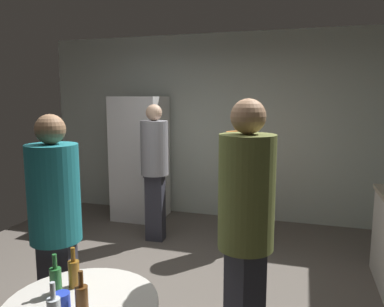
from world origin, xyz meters
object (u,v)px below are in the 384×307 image
object	(u,v)px
plastic_cup_blue	(62,304)
person_in_gray_shirt	(155,162)
refrigerator	(140,158)
beer_bottle_amber	(74,273)
person_in_teal_shirt	(55,218)
beer_bottle_brown	(82,300)
person_in_orange_shirt	(240,173)
beer_bottle_green	(56,280)
person_in_olive_shirt	(246,221)

from	to	relation	value
plastic_cup_blue	person_in_gray_shirt	world-z (taller)	person_in_gray_shirt
refrigerator	beer_bottle_amber	size ratio (longest dim) A/B	7.83
refrigerator	plastic_cup_blue	size ratio (longest dim) A/B	16.36
plastic_cup_blue	person_in_gray_shirt	size ratio (longest dim) A/B	0.06
beer_bottle_amber	person_in_teal_shirt	xyz separation A→B (m)	(-0.38, 0.35, 0.17)
beer_bottle_brown	beer_bottle_amber	bearing A→B (deg)	131.13
plastic_cup_blue	beer_bottle_brown	bearing A→B (deg)	10.36
beer_bottle_brown	plastic_cup_blue	distance (m)	0.11
refrigerator	person_in_orange_shirt	size ratio (longest dim) A/B	1.14
person_in_teal_shirt	beer_bottle_amber	bearing A→B (deg)	33.47
beer_bottle_green	plastic_cup_blue	bearing A→B (deg)	-45.42
beer_bottle_green	plastic_cup_blue	distance (m)	0.21
beer_bottle_amber	plastic_cup_blue	distance (m)	0.27
person_in_orange_shirt	person_in_olive_shirt	bearing A→B (deg)	50.08
person_in_teal_shirt	person_in_gray_shirt	bearing A→B (deg)	171.34
refrigerator	beer_bottle_brown	xyz separation A→B (m)	(1.30, -3.52, -0.08)
beer_bottle_brown	refrigerator	bearing A→B (deg)	110.32
beer_bottle_brown	person_in_gray_shirt	xyz separation A→B (m)	(-0.75, 2.74, 0.18)
beer_bottle_brown	person_in_olive_shirt	bearing A→B (deg)	46.37
beer_bottle_green	person_in_orange_shirt	xyz separation A→B (m)	(0.55, 2.65, 0.10)
beer_bottle_green	person_in_teal_shirt	bearing A→B (deg)	126.15
person_in_teal_shirt	beer_bottle_brown	bearing A→B (deg)	31.38
plastic_cup_blue	person_in_orange_shirt	world-z (taller)	person_in_orange_shirt
plastic_cup_blue	beer_bottle_green	bearing A→B (deg)	134.58
person_in_gray_shirt	person_in_olive_shirt	xyz separation A→B (m)	(1.43, -2.03, 0.05)
refrigerator	person_in_orange_shirt	xyz separation A→B (m)	(1.61, -0.75, 0.02)
refrigerator	person_in_orange_shirt	bearing A→B (deg)	-24.97
person_in_olive_shirt	person_in_orange_shirt	distance (m)	2.09
person_in_olive_shirt	person_in_teal_shirt	xyz separation A→B (m)	(-1.26, -0.13, -0.06)
person_in_olive_shirt	refrigerator	bearing A→B (deg)	-98.32
refrigerator	plastic_cup_blue	distance (m)	3.74
beer_bottle_brown	person_in_orange_shirt	size ratio (longest dim) A/B	0.15
beer_bottle_amber	person_in_gray_shirt	size ratio (longest dim) A/B	0.13
refrigerator	beer_bottle_amber	distance (m)	3.47
beer_bottle_green	plastic_cup_blue	world-z (taller)	beer_bottle_green
beer_bottle_amber	person_in_teal_shirt	size ratio (longest dim) A/B	0.14
refrigerator	plastic_cup_blue	world-z (taller)	refrigerator
person_in_orange_shirt	beer_bottle_green	bearing A→B (deg)	27.95
person_in_orange_shirt	person_in_teal_shirt	world-z (taller)	person_in_teal_shirt
person_in_orange_shirt	beer_bottle_brown	bearing A→B (deg)	33.39
beer_bottle_green	person_in_gray_shirt	world-z (taller)	person_in_gray_shirt
refrigerator	plastic_cup_blue	bearing A→B (deg)	-71.21
refrigerator	person_in_olive_shirt	world-z (taller)	refrigerator
refrigerator	person_in_teal_shirt	bearing A→B (deg)	-76.12
refrigerator	person_in_gray_shirt	xyz separation A→B (m)	(0.55, -0.78, 0.10)
beer_bottle_green	person_in_teal_shirt	xyz separation A→B (m)	(-0.34, 0.46, 0.17)
person_in_orange_shirt	person_in_gray_shirt	bearing A→B (deg)	-48.68
beer_bottle_green	person_in_teal_shirt	world-z (taller)	person_in_teal_shirt
refrigerator	beer_bottle_amber	xyz separation A→B (m)	(1.10, -3.29, -0.08)
beer_bottle_brown	beer_bottle_green	world-z (taller)	same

